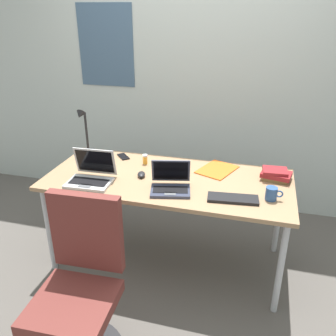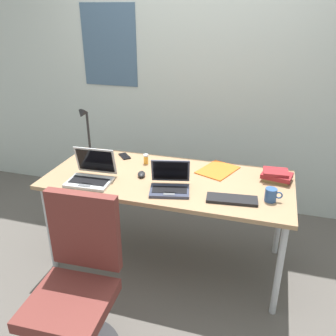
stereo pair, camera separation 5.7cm
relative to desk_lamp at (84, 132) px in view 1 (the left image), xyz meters
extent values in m
plane|color=#56514C|center=(0.80, -0.28, -0.94)|extent=(12.00, 12.00, 0.00)
cube|color=#B2BCB7|center=(0.80, 0.82, 0.36)|extent=(6.00, 0.12, 2.60)
cube|color=#3F5972|center=(-0.10, 0.76, 0.61)|extent=(0.56, 0.01, 0.76)
cube|color=#9E7A56|center=(0.80, -0.28, -0.21)|extent=(1.80, 0.80, 0.03)
cylinder|color=#B2B5BA|center=(-0.04, -0.62, -0.58)|extent=(0.04, 0.04, 0.71)
cylinder|color=#B2B5BA|center=(1.64, -0.62, -0.58)|extent=(0.04, 0.04, 0.71)
cylinder|color=#B2B5BA|center=(-0.04, 0.06, -0.58)|extent=(0.04, 0.04, 0.71)
cylinder|color=#B2B5BA|center=(1.64, 0.06, -0.58)|extent=(0.04, 0.04, 0.71)
cylinder|color=black|center=(0.00, 0.03, -0.19)|extent=(0.12, 0.12, 0.02)
cylinder|color=black|center=(0.00, 0.03, -0.01)|extent=(0.02, 0.02, 0.34)
cylinder|color=black|center=(0.00, -0.01, 0.16)|extent=(0.01, 0.08, 0.01)
cone|color=black|center=(0.00, -0.05, 0.16)|extent=(0.07, 0.09, 0.09)
cube|color=#B7BABC|center=(0.29, -0.52, -0.19)|extent=(0.32, 0.23, 0.02)
cube|color=black|center=(0.29, -0.52, -0.18)|extent=(0.28, 0.13, 0.00)
cube|color=#595B60|center=(0.29, -0.59, -0.18)|extent=(0.09, 0.05, 0.00)
cube|color=#B7BABC|center=(0.28, -0.39, -0.07)|extent=(0.31, 0.07, 0.21)
cube|color=black|center=(0.28, -0.40, -0.07)|extent=(0.28, 0.06, 0.17)
cube|color=#33384C|center=(0.87, -0.49, -0.19)|extent=(0.30, 0.24, 0.02)
cube|color=black|center=(0.87, -0.49, -0.18)|extent=(0.25, 0.15, 0.00)
cube|color=#595B60|center=(0.89, -0.55, -0.18)|extent=(0.08, 0.06, 0.00)
cube|color=#33384C|center=(0.85, -0.37, -0.09)|extent=(0.27, 0.12, 0.18)
cube|color=black|center=(0.85, -0.38, -0.09)|extent=(0.24, 0.10, 0.15)
cube|color=black|center=(1.30, -0.48, -0.19)|extent=(0.34, 0.16, 0.02)
ellipsoid|color=black|center=(0.60, -0.31, -0.18)|extent=(0.08, 0.11, 0.03)
cube|color=black|center=(0.33, 0.01, -0.19)|extent=(0.14, 0.14, 0.01)
torus|color=red|center=(0.78, -0.15, -0.18)|extent=(0.18, 0.18, 0.03)
cylinder|color=black|center=(0.70, -0.15, -0.18)|extent=(0.06, 0.06, 0.04)
cylinder|color=black|center=(0.85, -0.15, -0.18)|extent=(0.06, 0.06, 0.04)
cylinder|color=gold|center=(0.55, -0.07, -0.16)|extent=(0.04, 0.04, 0.06)
cylinder|color=white|center=(0.55, -0.07, -0.13)|extent=(0.04, 0.04, 0.01)
cube|color=brown|center=(1.57, -0.09, -0.19)|extent=(0.19, 0.17, 0.02)
cube|color=maroon|center=(1.57, -0.09, -0.16)|extent=(0.23, 0.19, 0.03)
cube|color=maroon|center=(1.56, -0.09, -0.13)|extent=(0.18, 0.15, 0.02)
cube|color=orange|center=(1.13, -0.04, -0.19)|extent=(0.33, 0.37, 0.01)
cylinder|color=#2D518C|center=(1.53, -0.41, -0.15)|extent=(0.08, 0.08, 0.09)
torus|color=#2D518C|center=(1.58, -0.41, -0.15)|extent=(0.05, 0.01, 0.05)
cylinder|color=#A5A8AD|center=(0.54, -1.30, -0.73)|extent=(0.05, 0.05, 0.34)
cube|color=brown|center=(0.54, -1.30, -0.52)|extent=(0.46, 0.46, 0.07)
cube|color=brown|center=(0.53, -1.05, -0.21)|extent=(0.42, 0.08, 0.48)
camera|label=1|loc=(1.42, -2.55, 0.95)|focal=38.01mm
camera|label=2|loc=(1.47, -2.54, 0.95)|focal=38.01mm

